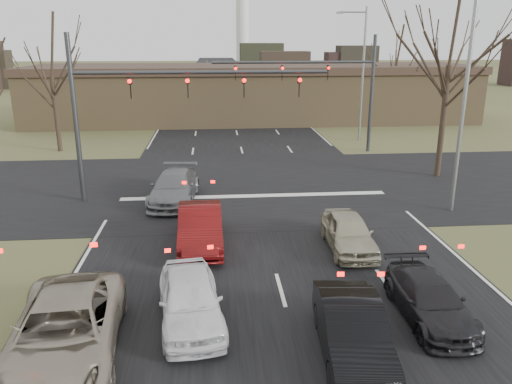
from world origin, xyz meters
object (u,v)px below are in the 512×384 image
mast_arm_far (332,80)px  car_red_ahead (200,227)px  streetlight_right_far (361,68)px  car_black_hatch (352,331)px  building (253,93)px  car_silver_ahead (349,232)px  mast_arm_near (144,97)px  streetlight_right_near (462,90)px  car_white_sedan (190,299)px  car_grey_ahead (174,187)px  car_charcoal_sedan (429,299)px  car_silver_suv (64,332)px

mast_arm_far → car_red_ahead: mast_arm_far is taller
streetlight_right_far → car_black_hatch: size_ratio=2.29×
building → car_silver_ahead: size_ratio=10.52×
mast_arm_near → car_black_hatch: (6.54, -13.58, -4.35)m
streetlight_right_near → car_white_sedan: bearing=-143.4°
streetlight_right_far → car_grey_ahead: (-13.32, -14.50, -4.84)m
building → streetlight_right_far: bearing=-56.4°
streetlight_right_near → streetlight_right_far: same height
car_grey_ahead → building: bearing=81.4°
mast_arm_near → car_charcoal_sedan: bearing=-52.5°
streetlight_right_near → car_black_hatch: size_ratio=2.29×
streetlight_right_near → car_charcoal_sedan: 11.37m
mast_arm_far → streetlight_right_far: 5.12m
mast_arm_near → streetlight_right_near: streetlight_right_near is taller
mast_arm_near → car_grey_ahead: mast_arm_near is taller
car_grey_ahead → streetlight_right_far: bearing=52.1°
car_white_sedan → car_silver_ahead: (5.79, 4.64, -0.04)m
car_silver_suv → car_charcoal_sedan: bearing=1.4°
car_silver_ahead → car_silver_suv: bearing=-143.8°
streetlight_right_near → mast_arm_far: bearing=101.5°
building → car_grey_ahead: size_ratio=8.24×
car_red_ahead → car_silver_ahead: (5.61, -0.86, -0.08)m
building → mast_arm_far: mast_arm_far is taller
building → car_white_sedan: (-4.79, -36.62, -1.94)m
car_charcoal_sedan → streetlight_right_near: bearing=62.2°
streetlight_right_near → car_grey_ahead: size_ratio=1.94×
car_charcoal_sedan → building: bearing=93.4°
mast_arm_far → car_silver_ahead: bearing=-100.6°
car_charcoal_sedan → car_grey_ahead: bearing=125.1°
car_silver_ahead → mast_arm_far: bearing=80.9°
mast_arm_far → streetlight_right_near: bearing=-78.5°
building → car_black_hatch: size_ratio=9.69×
streetlight_right_near → car_silver_suv: bearing=-145.4°
mast_arm_far → car_white_sedan: size_ratio=2.62×
car_silver_suv → car_white_sedan: size_ratio=1.33×
streetlight_right_far → car_red_ahead: streetlight_right_far is taller
streetlight_right_far → mast_arm_far: bearing=-128.1°
streetlight_right_far → car_red_ahead: (-11.93, -20.12, -4.81)m
mast_arm_far → car_silver_suv: size_ratio=1.97×
car_charcoal_sedan → streetlight_right_far: bearing=78.8°
car_black_hatch → streetlight_right_near: bearing=59.4°
building → mast_arm_near: bearing=-106.1°
streetlight_right_far → car_red_ahead: size_ratio=2.14×
car_silver_suv → car_white_sedan: 3.36m
building → car_silver_ahead: (1.00, -31.98, -1.98)m
mast_arm_near → car_black_hatch: size_ratio=2.77×
mast_arm_far → streetlight_right_near: 13.28m
streetlight_right_near → building: bearing=103.7°
mast_arm_near → car_black_hatch: mast_arm_near is taller
car_red_ahead → car_charcoal_sedan: bearing=-42.9°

